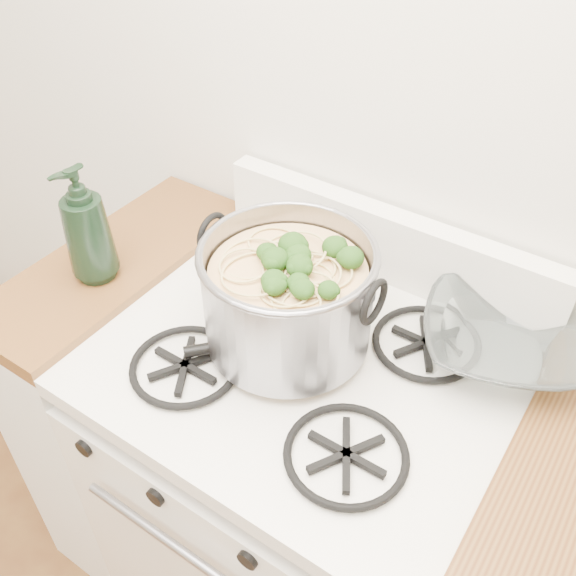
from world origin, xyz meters
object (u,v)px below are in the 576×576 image
(bottle, at_px, (86,224))
(glass_bowl, at_px, (500,347))
(stock_pot, at_px, (288,297))
(gas_range, at_px, (303,495))
(spatula, at_px, (319,329))

(bottle, bearing_deg, glass_bowl, 27.15)
(stock_pot, height_order, glass_bowl, stock_pot)
(stock_pot, bearing_deg, glass_bowl, 28.19)
(gas_range, distance_m, glass_bowl, 0.61)
(stock_pot, relative_size, glass_bowl, 2.99)
(spatula, xyz_separation_m, bottle, (-0.48, -0.11, 0.11))
(glass_bowl, height_order, bottle, bottle)
(spatula, distance_m, glass_bowl, 0.33)
(glass_bowl, bearing_deg, bottle, -162.09)
(stock_pot, distance_m, glass_bowl, 0.40)
(stock_pot, distance_m, spatula, 0.11)
(glass_bowl, bearing_deg, gas_range, -146.39)
(gas_range, relative_size, spatula, 2.98)
(stock_pot, height_order, bottle, bottle)
(glass_bowl, xyz_separation_m, bottle, (-0.78, -0.25, 0.11))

